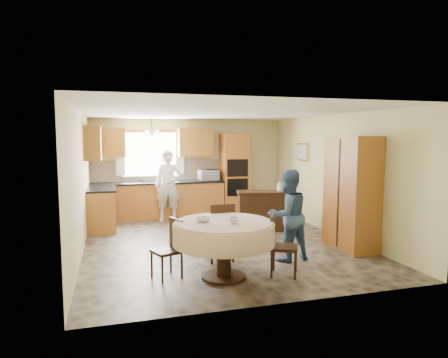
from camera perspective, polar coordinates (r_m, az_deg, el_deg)
The scene contains 36 objects.
floor at distance 7.87m, azimuth -0.77°, elevation -9.00°, with size 5.00×6.00×0.01m, color #6E5D4D.
ceiling at distance 7.61m, azimuth -0.79°, elevation 9.49°, with size 5.00×6.00×0.01m, color white.
wall_back at distance 10.55m, azimuth -5.03°, elevation 1.71°, with size 5.00×0.02×2.50m, color #CDC483.
wall_front at distance 4.83m, azimuth 8.56°, elevation -3.43°, with size 5.00×0.02×2.50m, color #CDC483.
wall_left at distance 7.40m, azimuth -19.83°, elevation -0.46°, with size 0.02×6.00×2.50m, color #CDC483.
wall_right at distance 8.63m, azimuth 15.46°, elevation 0.56°, with size 0.02×6.00×2.50m, color #CDC483.
window at distance 10.37m, azimuth -10.47°, elevation 3.49°, with size 1.40×0.03×1.10m, color white.
curtain_left at distance 10.28m, azimuth -14.63°, elevation 3.65°, with size 0.22×0.02×1.15m, color white.
curtain_right at distance 10.42m, azimuth -6.34°, elevation 3.84°, with size 0.22×0.02×1.15m, color white.
base_cab_back at distance 10.23m, azimuth -9.36°, elevation -3.06°, with size 3.30×0.60×0.88m, color #C37634.
counter_back at distance 10.16m, azimuth -9.41°, elevation -0.50°, with size 3.30×0.64×0.04m, color black.
base_cab_left at distance 9.28m, azimuth -17.05°, elevation -4.17°, with size 0.60×1.20×0.88m, color #C37634.
counter_left at distance 9.21m, azimuth -17.14°, elevation -1.35°, with size 0.64×1.20×0.04m, color black.
backsplash at distance 10.42m, azimuth -9.61°, elevation 1.20°, with size 3.30×0.02×0.55m, color beige.
wall_cab_left at distance 10.17m, azimuth -16.35°, elevation 5.05°, with size 0.85×0.33×0.72m, color #A57329.
wall_cab_right at distance 10.39m, azimuth -4.08°, elevation 5.29°, with size 0.90×0.33×0.72m, color #A57329.
wall_cab_side at distance 9.14m, azimuth -18.18°, elevation 4.91°, with size 0.33×1.20×0.72m, color #A57329.
oven_tower at distance 10.55m, azimuth 1.44°, elevation 0.69°, with size 0.66×0.62×2.12m, color #C37634.
oven_upper at distance 10.23m, azimuth 1.97°, elevation 1.59°, with size 0.56×0.01×0.45m, color black.
oven_lower at distance 10.28m, azimuth 1.96°, elevation -1.19°, with size 0.56×0.01×0.45m, color black.
pendant at distance 9.89m, azimuth -10.26°, elevation 6.39°, with size 0.36×0.36×0.18m, color beige.
sideboard at distance 8.80m, azimuth 5.62°, elevation -4.70°, with size 1.14×0.47×0.81m, color #381E0F.
space_heater at distance 9.19m, azimuth 6.91°, elevation -5.09°, with size 0.40×0.28×0.55m, color black.
cupboard at distance 7.62m, azimuth 17.74°, elevation -1.90°, with size 0.54×1.07×2.05m, color #C37634.
dining_table at distance 5.78m, azimuth -0.04°, elevation -7.85°, with size 1.46×1.46×0.83m.
chair_left at distance 5.92m, azimuth -7.63°, elevation -9.37°, with size 0.48×0.48×0.85m.
chair_back at distance 6.56m, azimuth -0.42°, elevation -7.21°, with size 0.43×0.43×0.97m.
chair_right at distance 6.01m, azimuth 7.90°, elevation -8.88°, with size 0.53×0.53×0.90m.
framed_picture at distance 9.77m, azimuth 11.22°, elevation 3.81°, with size 0.06×0.51×0.43m.
microwave at distance 10.32m, azimuth -2.27°, elevation 0.56°, with size 0.50×0.34×0.28m, color silver.
person_sink at distance 9.80m, azimuth -7.98°, elevation -0.94°, with size 0.63×0.41×1.72m, color silver.
person_dining at distance 6.67m, azimuth 9.09°, elevation -5.14°, with size 0.74×0.57×1.51m, color #3A5580.
bowl_sideboard at distance 8.67m, azimuth 4.62°, elevation -1.97°, with size 0.20×0.20×0.05m, color #B2B2B2.
bottle_sideboard at distance 8.86m, azimuth 7.92°, elevation -1.10°, with size 0.11×0.11×0.27m, color silver.
cup_table at distance 5.59m, azimuth 1.42°, elevation -5.94°, with size 0.12×0.12×0.09m, color #B2B2B2.
bowl_table at distance 5.72m, azimuth -3.03°, elevation -5.81°, with size 0.20×0.20×0.06m, color #B2B2B2.
Camera 1 is at (-1.98, -7.34, 2.04)m, focal length 32.00 mm.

